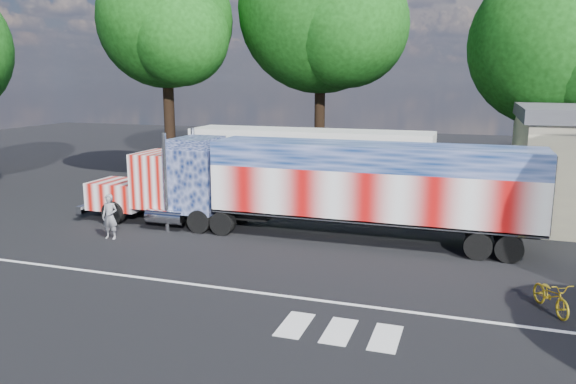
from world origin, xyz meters
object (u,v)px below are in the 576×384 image
(tree_n_mid, at_px, (323,10))
(coach_bus, at_px, (309,164))
(semi_truck, at_px, (312,185))
(woman, at_px, (110,217))
(tree_nw_a, at_px, (167,21))
(bicycle, at_px, (551,296))
(tree_ne_a, at_px, (555,45))

(tree_n_mid, bearing_deg, coach_bus, -79.23)
(semi_truck, xyz_separation_m, woman, (-7.61, -3.01, -1.24))
(tree_n_mid, xyz_separation_m, tree_nw_a, (-9.16, -4.08, -0.76))
(coach_bus, bearing_deg, tree_n_mid, 100.77)
(semi_truck, xyz_separation_m, tree_nw_a, (-12.86, 11.10, 7.80))
(semi_truck, relative_size, woman, 10.70)
(woman, relative_size, bicycle, 1.03)
(coach_bus, distance_m, tree_nw_a, 14.12)
(tree_ne_a, relative_size, tree_n_mid, 0.78)
(woman, bearing_deg, coach_bus, 56.70)
(semi_truck, xyz_separation_m, tree_n_mid, (-3.71, 15.18, 8.56))
(coach_bus, distance_m, bicycle, 16.04)
(coach_bus, bearing_deg, semi_truck, -72.66)
(semi_truck, distance_m, tree_ne_a, 16.94)
(woman, distance_m, tree_nw_a, 17.56)
(coach_bus, distance_m, tree_n_mid, 12.30)
(tree_n_mid, bearing_deg, woman, -102.13)
(bicycle, height_order, tree_ne_a, tree_ne_a)
(woman, distance_m, bicycle, 16.24)
(tree_ne_a, height_order, tree_nw_a, tree_nw_a)
(tree_ne_a, bearing_deg, semi_truck, -128.80)
(coach_bus, distance_m, woman, 11.23)
(semi_truck, relative_size, tree_ne_a, 1.56)
(tree_nw_a, bearing_deg, tree_n_mid, 24.03)
(semi_truck, distance_m, bicycle, 10.12)
(semi_truck, relative_size, coach_bus, 1.53)
(semi_truck, relative_size, tree_nw_a, 1.37)
(bicycle, bearing_deg, tree_nw_a, 118.41)
(woman, relative_size, tree_ne_a, 0.15)
(tree_ne_a, xyz_separation_m, tree_n_mid, (-13.64, 2.82, 2.61))
(woman, height_order, bicycle, woman)
(coach_bus, height_order, bicycle, coach_bus)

